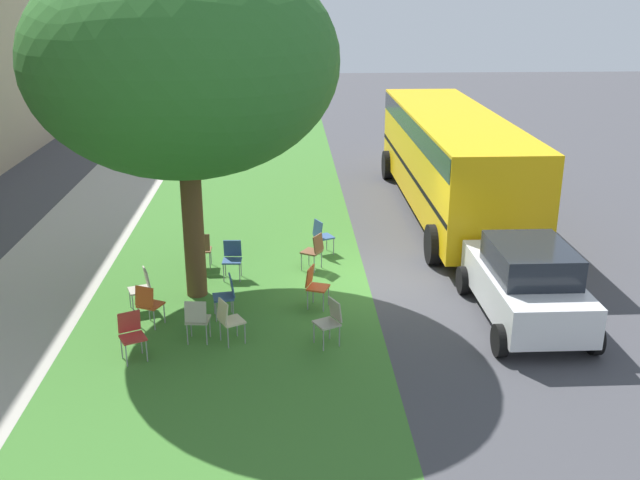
# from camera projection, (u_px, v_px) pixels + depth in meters

# --- Properties ---
(ground) EXTENTS (80.00, 80.00, 0.00)m
(ground) POSITION_uv_depth(u_px,v_px,m) (377.00, 282.00, 16.27)
(ground) COLOR #424247
(grass_verge) EXTENTS (48.00, 6.00, 0.01)m
(grass_verge) POSITION_uv_depth(u_px,v_px,m) (234.00, 284.00, 16.12)
(grass_verge) COLOR #3D752D
(grass_verge) RESTS_ON ground
(sidewalk_strip) EXTENTS (48.00, 2.80, 0.01)m
(sidewalk_strip) POSITION_uv_depth(u_px,v_px,m) (35.00, 288.00, 15.92)
(sidewalk_strip) COLOR #ADA89E
(sidewalk_strip) RESTS_ON ground
(street_tree) EXTENTS (6.12, 6.12, 7.20)m
(street_tree) POSITION_uv_depth(u_px,v_px,m) (183.00, 62.00, 13.98)
(street_tree) COLOR brown
(street_tree) RESTS_ON ground
(chair_0) EXTENTS (0.56, 0.55, 0.88)m
(chair_0) POSITION_uv_depth(u_px,v_px,m) (131.00, 332.00, 12.79)
(chair_0) COLOR #B7332D
(chair_0) RESTS_ON ground
(chair_1) EXTENTS (0.53, 0.54, 0.88)m
(chair_1) POSITION_uv_depth(u_px,v_px,m) (142.00, 286.00, 14.74)
(chair_1) COLOR #ADA393
(chair_1) RESTS_ON ground
(chair_2) EXTENTS (0.53, 0.54, 0.88)m
(chair_2) POSITION_uv_depth(u_px,v_px,m) (315.00, 284.00, 14.85)
(chair_2) COLOR #C64C1E
(chair_2) RESTS_ON ground
(chair_3) EXTENTS (0.46, 0.45, 0.88)m
(chair_3) POSITION_uv_depth(u_px,v_px,m) (197.00, 318.00, 13.35)
(chair_3) COLOR #ADA393
(chair_3) RESTS_ON ground
(chair_4) EXTENTS (0.43, 0.43, 0.88)m
(chair_4) POSITION_uv_depth(u_px,v_px,m) (202.00, 248.00, 16.87)
(chair_4) COLOR brown
(chair_4) RESTS_ON ground
(chair_5) EXTENTS (0.56, 0.56, 0.88)m
(chair_5) POSITION_uv_depth(u_px,v_px,m) (330.00, 319.00, 13.30)
(chair_5) COLOR #ADA393
(chair_5) RESTS_ON ground
(chair_6) EXTENTS (0.48, 0.49, 0.88)m
(chair_6) POSITION_uv_depth(u_px,v_px,m) (227.00, 293.00, 14.40)
(chair_6) COLOR #335184
(chair_6) RESTS_ON ground
(chair_7) EXTENTS (0.56, 0.56, 0.88)m
(chair_7) POSITION_uv_depth(u_px,v_px,m) (228.00, 318.00, 13.33)
(chair_7) COLOR beige
(chair_7) RESTS_ON ground
(chair_8) EXTENTS (0.44, 0.44, 0.88)m
(chair_8) POSITION_uv_depth(u_px,v_px,m) (232.00, 256.00, 16.33)
(chair_8) COLOR #335184
(chair_8) RESTS_ON ground
(chair_9) EXTENTS (0.56, 0.55, 0.88)m
(chair_9) POSITION_uv_depth(u_px,v_px,m) (148.00, 302.00, 13.98)
(chair_9) COLOR #C64C1E
(chair_9) RESTS_ON ground
(chair_10) EXTENTS (0.55, 0.56, 0.88)m
(chair_10) POSITION_uv_depth(u_px,v_px,m) (322.00, 234.00, 17.78)
(chair_10) COLOR #335184
(chair_10) RESTS_ON ground
(chair_11) EXTENTS (0.57, 0.57, 0.88)m
(chair_11) POSITION_uv_depth(u_px,v_px,m) (314.00, 249.00, 16.78)
(chair_11) COLOR brown
(chair_11) RESTS_ON ground
(parked_car) EXTENTS (3.70, 1.92, 1.65)m
(parked_car) POSITION_uv_depth(u_px,v_px,m) (526.00, 282.00, 14.10)
(parked_car) COLOR silver
(parked_car) RESTS_ON ground
(school_bus) EXTENTS (10.40, 2.80, 2.88)m
(school_bus) POSITION_uv_depth(u_px,v_px,m) (452.00, 154.00, 20.60)
(school_bus) COLOR yellow
(school_bus) RESTS_ON ground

